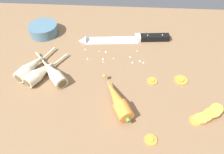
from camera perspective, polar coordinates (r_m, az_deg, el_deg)
ground_plane at (r=69.42cm, az=0.10°, el=-0.77°), size 120.00×90.00×4.00cm
chefs_knife at (r=81.70cm, az=2.91°, el=10.28°), size 34.86×6.54×4.18cm
whole_carrot at (r=59.12cm, az=1.45°, el=-6.15°), size 10.01×16.67×4.20cm
parsnip_front at (r=70.00cm, az=-18.75°, el=1.25°), size 11.08×16.08×4.00cm
parsnip_mid_left at (r=72.88cm, az=-21.16°, el=2.57°), size 9.23×17.33×4.00cm
parsnip_mid_right at (r=68.90cm, az=-15.78°, el=1.29°), size 14.55×16.23×4.00cm
carrot_slice_stack at (r=62.72cm, az=24.49°, el=-9.38°), size 9.10×6.11×3.61cm
carrot_slice_stray_near at (r=69.78cm, az=18.29°, el=-0.71°), size 4.19×4.19×0.70cm
carrot_slice_stray_mid at (r=67.21cm, az=10.90°, el=-0.98°), size 3.23×3.23×0.70cm
carrot_slice_stray_far at (r=55.57cm, az=10.52°, el=-16.36°), size 3.26×3.26×0.70cm
prep_bowl at (r=88.54cm, az=-18.13°, el=12.28°), size 11.00×11.00×4.00cm
mince_crumbs at (r=74.13cm, az=0.84°, el=5.53°), size 21.60×7.26×0.81cm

